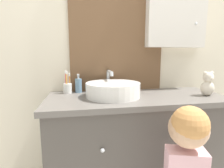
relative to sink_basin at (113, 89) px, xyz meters
The scene contains 6 objects.
wall_back 0.47m from the sink_basin, 53.31° to the left, with size 3.20×0.18×2.50m.
vanity_counter 0.53m from the sink_basin, ahead, with size 1.27×0.52×0.89m.
sink_basin is the anchor object (origin of this frame).
toothbrush_holder 0.36m from the sink_basin, 152.41° to the left, with size 0.06×0.06×0.18m.
soap_dispenser 0.30m from the sink_basin, 142.97° to the left, with size 0.05×0.05×0.15m.
teddy_bear 0.68m from the sink_basin, ahead, with size 0.10×0.08×0.18m.
Camera 1 is at (-0.40, -0.83, 1.17)m, focal length 28.00 mm.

